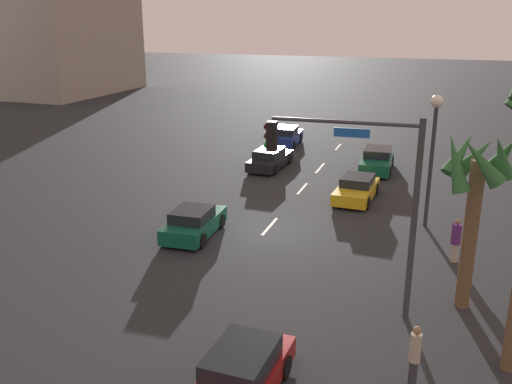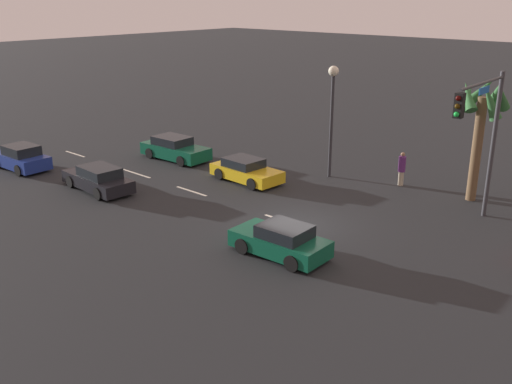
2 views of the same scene
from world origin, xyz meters
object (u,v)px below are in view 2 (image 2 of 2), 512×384
car_3 (98,179)px  pedestrian_1 (402,168)px  car_5 (246,171)px  car_2 (281,241)px  palm_tree_1 (482,111)px  car_4 (175,149)px  streetlamp (332,100)px  traffic_signal (483,127)px  car_0 (21,158)px

car_3 → pedestrian_1: bearing=44.8°
car_5 → car_2: bearing=-39.1°
palm_tree_1 → car_4: bearing=-163.7°
streetlamp → pedestrian_1: bearing=18.6°
car_5 → traffic_signal: bearing=9.0°
car_4 → car_5: (6.28, -0.32, -0.07)m
car_4 → car_3: bearing=-76.2°
traffic_signal → palm_tree_1: (-1.35, 3.34, 0.00)m
car_3 → streetlamp: streetlamp is taller
car_3 → streetlamp: size_ratio=0.74×
car_4 → pedestrian_1: (12.97, 4.65, 0.30)m
streetlamp → car_0: bearing=-142.9°
car_3 → traffic_signal: (16.49, 8.16, 3.86)m
traffic_signal → palm_tree_1: traffic_signal is taller
car_0 → palm_tree_1: size_ratio=0.65×
streetlamp → palm_tree_1: bearing=11.3°
car_2 → car_4: car_4 is taller
car_2 → car_5: 9.67m
car_2 → traffic_signal: 9.86m
car_2 → car_5: size_ratio=0.95×
car_5 → pedestrian_1: 8.34m
car_4 → streetlamp: (9.22, 3.39, 3.65)m
car_3 → traffic_signal: traffic_signal is taller
car_0 → palm_tree_1: palm_tree_1 is taller
car_4 → palm_tree_1: bearing=16.3°
car_2 → palm_tree_1: bearing=75.3°
car_3 → traffic_signal: size_ratio=0.69×
car_4 → car_5: bearing=-2.9°
car_4 → traffic_signal: (18.11, 1.56, 3.81)m
car_0 → streetlamp: streetlamp is taller
car_2 → car_5: bearing=140.9°
car_3 → traffic_signal: 18.80m
car_2 → palm_tree_1: 12.31m
car_0 → car_5: (11.34, 7.08, -0.08)m
streetlamp → palm_tree_1: size_ratio=1.00×
traffic_signal → car_5: bearing=-171.0°
palm_tree_1 → traffic_signal: bearing=-67.9°
streetlamp → palm_tree_1: (7.54, 1.50, 0.17)m
car_3 → pedestrian_1: 15.99m
car_0 → car_2: size_ratio=1.01×
pedestrian_1 → palm_tree_1: (3.79, 0.24, 3.51)m
traffic_signal → pedestrian_1: size_ratio=3.63×
traffic_signal → palm_tree_1: size_ratio=1.07×
car_3 → palm_tree_1: bearing=37.2°
car_0 → car_3: (6.68, 0.79, -0.06)m
car_4 → car_0: bearing=-124.4°
traffic_signal → palm_tree_1: 3.60m
car_3 → car_4: car_4 is taller
car_4 → traffic_signal: size_ratio=0.70×
pedestrian_1 → car_5: bearing=-143.4°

